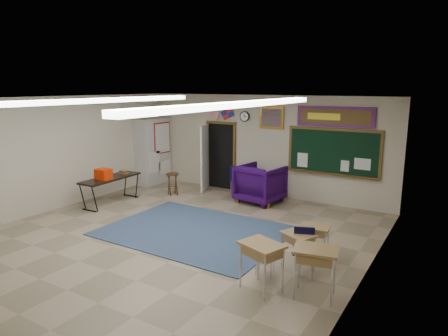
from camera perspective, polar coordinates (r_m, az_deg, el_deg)
The scene contains 24 objects.
floor at distance 8.79m, azimuth -8.34°, elevation -10.26°, with size 9.00×9.00×0.00m, color gray.
back_wall at distance 12.07m, azimuth 5.30°, elevation 3.22°, with size 8.00×0.04×3.00m, color #A89F88.
left_wall at distance 11.32m, azimuth -24.30°, elevation 1.67°, with size 0.04×9.00×3.00m, color #A89F88.
right_wall at distance 6.57m, azimuth 19.13°, elevation -4.56°, with size 0.04×9.00×3.00m, color #A89F88.
ceiling at distance 8.16m, azimuth -8.97°, elevation 9.68°, with size 8.00×9.00×0.04m, color white.
area_rug at distance 9.25m, azimuth -4.16°, elevation -8.95°, with size 4.00×3.00×0.02m, color #2F435A.
fluorescent_strips at distance 8.17m, azimuth -8.96°, elevation 9.26°, with size 3.86×6.00×0.10m, color white, non-canonical shape.
doorway at distance 12.75m, azimuth -1.09°, elevation 1.71°, with size 1.10×0.89×2.16m.
chalkboard at distance 11.25m, azimuth 15.29°, elevation 2.05°, with size 2.55×0.14×1.30m.
bulletin_board at distance 11.14m, azimuth 15.57°, elevation 7.06°, with size 2.10×0.05×0.55m.
framed_art_print at distance 11.79m, azimuth 6.83°, elevation 7.15°, with size 0.75×0.05×0.65m.
wall_clock at distance 12.20m, azimuth 2.97°, elevation 7.36°, with size 0.32×0.05×0.32m.
wall_flags at distance 12.60m, azimuth -0.50°, elevation 8.11°, with size 1.16×0.06×0.70m, color red, non-canonical shape.
storage_cabinet at distance 13.67m, azimuth -10.06°, elevation 2.38°, with size 0.59×1.25×2.20m.
wingback_armchair at distance 11.38m, azimuth 5.19°, elevation -2.23°, with size 1.15×1.18×1.08m, color #1F0537.
student_chair_reading at distance 12.24m, azimuth 1.94°, elevation -1.62°, with size 0.45×0.45×0.90m, color black, non-canonical shape.
student_chair_desk_a at distance 7.19m, azimuth 5.91°, elevation -12.26°, with size 0.35×0.35×0.71m, color black, non-canonical shape.
student_chair_desk_b at distance 7.26m, azimuth 11.33°, elevation -11.75°, with size 0.41×0.41×0.81m, color black, non-canonical shape.
student_desk_front_left at distance 7.43m, azimuth 10.53°, elevation -11.35°, with size 0.70×0.63×0.68m.
student_desk_front_right at distance 7.95m, azimuth 12.78°, elevation -10.02°, with size 0.58×0.46×0.66m.
student_desk_back_left at distance 6.62m, azimuth 5.37°, elevation -13.53°, with size 0.80×0.70×0.81m.
student_desk_back_right at distance 6.56m, azimuth 12.88°, elevation -14.01°, with size 0.77×0.64×0.82m.
folding_table at distance 11.65m, azimuth -15.87°, elevation -2.94°, with size 0.69×1.86×1.04m.
wooden_stool at distance 12.22m, azimuth -7.35°, elevation -2.24°, with size 0.38×0.38×0.67m.
Camera 1 is at (5.31, -6.20, 3.26)m, focal length 32.00 mm.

